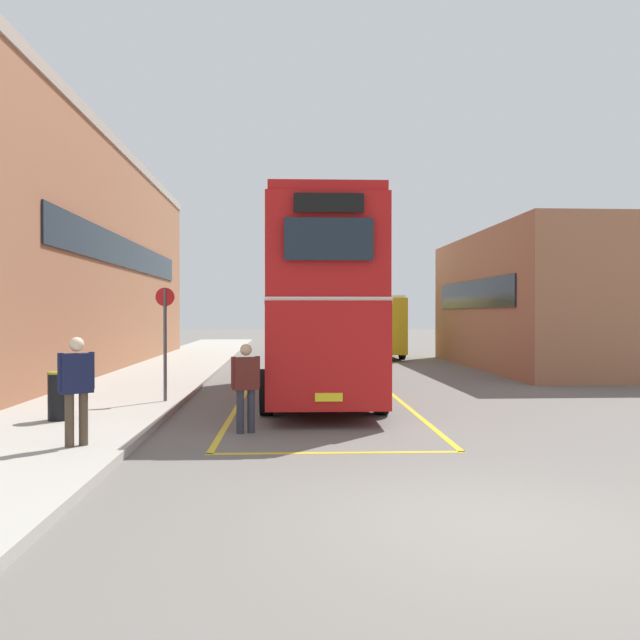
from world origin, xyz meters
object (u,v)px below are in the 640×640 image
object	(u,v)px
bus_stop_sign	(165,333)
single_deck_bus	(371,324)
litter_bin	(60,396)
pedestrian_boarding	(246,382)
pedestrian_waiting_near	(76,383)
double_decker_bus	(318,302)

from	to	relation	value
bus_stop_sign	single_deck_bus	bearing A→B (deg)	68.48
litter_bin	pedestrian_boarding	bearing A→B (deg)	-12.96
pedestrian_waiting_near	bus_stop_sign	bearing A→B (deg)	85.24
single_deck_bus	pedestrian_boarding	xyz separation A→B (m)	(-5.23, -22.08, -0.69)
double_decker_bus	litter_bin	world-z (taller)	double_decker_bus
single_deck_bus	pedestrian_waiting_near	bearing A→B (deg)	-108.02
bus_stop_sign	pedestrian_waiting_near	bearing A→B (deg)	-94.76
pedestrian_waiting_near	litter_bin	world-z (taller)	pedestrian_waiting_near
double_decker_bus	bus_stop_sign	bearing A→B (deg)	-154.97
pedestrian_boarding	pedestrian_waiting_near	world-z (taller)	pedestrian_waiting_near
double_decker_bus	pedestrian_boarding	bearing A→B (deg)	-107.13
pedestrian_boarding	litter_bin	world-z (taller)	pedestrian_boarding
pedestrian_boarding	pedestrian_waiting_near	xyz separation A→B (m)	(-2.52, -1.76, 0.18)
pedestrian_boarding	pedestrian_waiting_near	size ratio (longest dim) A/B	0.97
double_decker_bus	single_deck_bus	xyz separation A→B (m)	(3.61, 16.82, -0.87)
pedestrian_waiting_near	bus_stop_sign	xyz separation A→B (m)	(0.44, 5.29, 0.62)
litter_bin	bus_stop_sign	size ratio (longest dim) A/B	0.35
pedestrian_boarding	bus_stop_sign	size ratio (longest dim) A/B	0.62
double_decker_bus	litter_bin	distance (m)	7.13
single_deck_bus	litter_bin	world-z (taller)	single_deck_bus
pedestrian_boarding	pedestrian_waiting_near	bearing A→B (deg)	-145.11
double_decker_bus	single_deck_bus	world-z (taller)	double_decker_bus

